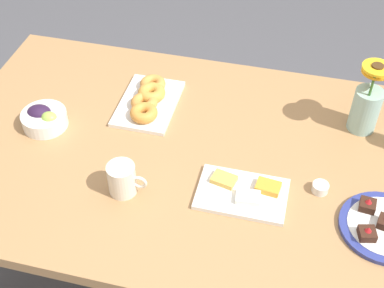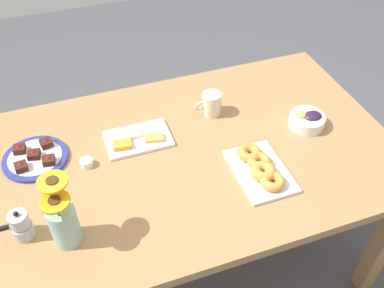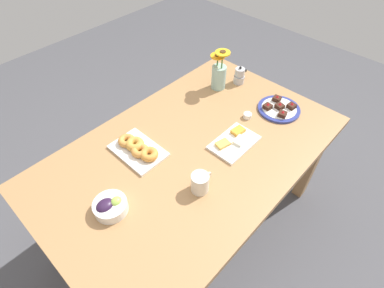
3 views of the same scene
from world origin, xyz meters
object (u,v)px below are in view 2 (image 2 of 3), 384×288
at_px(grape_bowl, 307,120).
at_px(flower_vase, 63,222).
at_px(cheese_platter, 138,139).
at_px(jam_cup_honey, 87,163).
at_px(croissant_platter, 261,168).
at_px(coffee_mug, 211,104).
at_px(dining_table, 192,166).
at_px(moka_pot, 21,226).
at_px(dessert_plate, 35,158).

height_order(grape_bowl, flower_vase, flower_vase).
relative_size(cheese_platter, jam_cup_honey, 5.42).
bearing_deg(flower_vase, croissant_platter, -175.25).
bearing_deg(grape_bowl, cheese_platter, -11.63).
bearing_deg(coffee_mug, flower_vase, 33.89).
xyz_separation_m(dining_table, moka_pot, (0.64, 0.19, 0.13)).
relative_size(croissant_platter, moka_pot, 2.35).
bearing_deg(jam_cup_honey, flower_vase, 70.66).
bearing_deg(jam_cup_honey, dessert_plate, -27.91).
xyz_separation_m(flower_vase, moka_pot, (0.13, -0.06, -0.04)).
bearing_deg(dessert_plate, dining_table, 164.85).
relative_size(dining_table, moka_pot, 13.45).
height_order(cheese_platter, moka_pot, moka_pot).
distance_m(dessert_plate, moka_pot, 0.35).
bearing_deg(moka_pot, dessert_plate, -100.14).
bearing_deg(cheese_platter, flower_vase, 49.59).
distance_m(jam_cup_honey, flower_vase, 0.34).
relative_size(jam_cup_honey, dessert_plate, 0.19).
bearing_deg(grape_bowl, dessert_plate, -8.84).
bearing_deg(dining_table, grape_bowl, 178.72).
bearing_deg(dessert_plate, jam_cup_honey, 152.09).
distance_m(croissant_platter, flower_vase, 0.72).
height_order(dining_table, cheese_platter, cheese_platter).
height_order(jam_cup_honey, flower_vase, flower_vase).
bearing_deg(croissant_platter, cheese_platter, -39.70).
distance_m(coffee_mug, cheese_platter, 0.35).
relative_size(coffee_mug, dessert_plate, 0.47).
bearing_deg(croissant_platter, coffee_mug, -83.43).
height_order(dining_table, jam_cup_honey, jam_cup_honey).
bearing_deg(dining_table, croissant_platter, 136.56).
bearing_deg(cheese_platter, dining_table, 144.88).
distance_m(cheese_platter, dessert_plate, 0.40).
bearing_deg(moka_pot, coffee_mug, -154.40).
bearing_deg(flower_vase, dessert_plate, -79.93).
height_order(jam_cup_honey, dessert_plate, dessert_plate).
height_order(coffee_mug, jam_cup_honey, coffee_mug).
relative_size(cheese_platter, croissant_platter, 0.93).
relative_size(dining_table, grape_bowl, 10.79).
bearing_deg(jam_cup_honey, grape_bowl, 175.41).
distance_m(cheese_platter, jam_cup_honey, 0.23).
xyz_separation_m(coffee_mug, grape_bowl, (-0.35, 0.21, -0.02)).
relative_size(coffee_mug, cheese_platter, 0.45).
height_order(coffee_mug, flower_vase, flower_vase).
bearing_deg(croissant_platter, flower_vase, 4.75).
relative_size(grape_bowl, moka_pot, 1.25).
distance_m(grape_bowl, cheese_platter, 0.70).
distance_m(dining_table, dessert_plate, 0.61).
xyz_separation_m(dining_table, coffee_mug, (-0.16, -0.20, 0.14)).
height_order(grape_bowl, dessert_plate, grape_bowl).
relative_size(croissant_platter, jam_cup_honey, 5.83).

